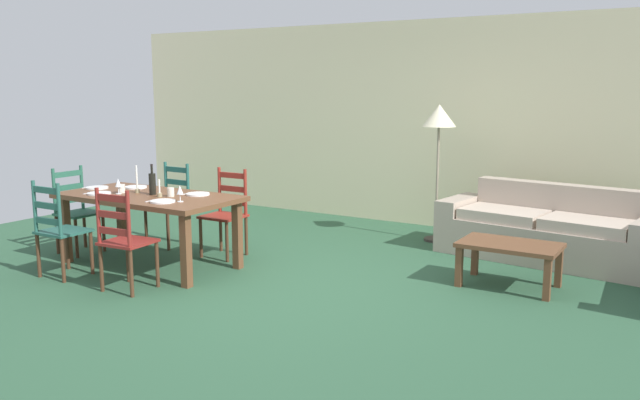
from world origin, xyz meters
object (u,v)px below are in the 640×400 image
(dining_chair_head_west, at_px, (76,210))
(wine_bottle, at_px, (152,183))
(dining_chair_far_left, at_px, (170,205))
(wine_glass_near_right, at_px, (180,190))
(coffee_table, at_px, (510,250))
(dining_chair_near_left, at_px, (59,229))
(coffee_cup_primary, at_px, (171,192))
(couch, at_px, (548,233))
(dining_table, at_px, (149,203))
(standing_lamp, at_px, (439,124))
(dining_chair_near_right, at_px, (124,240))
(coffee_cup_secondary, at_px, (122,189))
(dining_chair_far_right, at_px, (226,213))
(wine_glass_near_left, at_px, (118,183))

(dining_chair_head_west, height_order, wine_bottle, wine_bottle)
(dining_chair_far_left, bearing_deg, wine_glass_near_right, -41.63)
(wine_glass_near_right, xyz_separation_m, coffee_table, (2.82, 1.35, -0.51))
(dining_chair_head_west, xyz_separation_m, coffee_table, (4.52, 1.22, -0.12))
(dining_chair_far_left, xyz_separation_m, wine_bottle, (0.51, -0.76, 0.39))
(dining_chair_near_left, distance_m, coffee_cup_primary, 1.12)
(couch, bearing_deg, dining_table, -145.26)
(standing_lamp, bearing_deg, dining_chair_near_right, -116.65)
(coffee_cup_secondary, bearing_deg, dining_chair_far_right, 47.56)
(dining_table, xyz_separation_m, coffee_table, (3.40, 1.20, -0.31))
(coffee_cup_primary, bearing_deg, dining_chair_near_right, -78.22)
(wine_bottle, distance_m, coffee_cup_primary, 0.26)
(dining_chair_head_west, relative_size, coffee_cup_secondary, 10.67)
(dining_table, height_order, dining_chair_far_right, dining_chair_far_right)
(wine_glass_near_left, xyz_separation_m, coffee_cup_primary, (0.58, 0.16, -0.07))
(dining_chair_near_left, xyz_separation_m, wine_glass_near_left, (0.14, 0.64, 0.38))
(wine_glass_near_left, bearing_deg, coffee_table, 19.79)
(dining_table, relative_size, couch, 0.80)
(dining_table, bearing_deg, coffee_cup_primary, 6.82)
(wine_glass_near_right, distance_m, coffee_cup_primary, 0.35)
(coffee_cup_secondary, relative_size, couch, 0.04)
(dining_chair_head_west, bearing_deg, dining_chair_far_right, 26.35)
(wine_glass_near_right, xyz_separation_m, standing_lamp, (1.55, 2.75, 0.55))
(dining_chair_head_west, bearing_deg, standing_lamp, 38.95)
(coffee_table, xyz_separation_m, standing_lamp, (-1.28, 1.40, 1.06))
(dining_chair_far_right, xyz_separation_m, coffee_table, (2.99, 0.46, -0.12))
(dining_chair_near_left, xyz_separation_m, wine_glass_near_right, (1.02, 0.62, 0.38))
(dining_table, height_order, dining_chair_far_left, dining_chair_far_left)
(dining_chair_near_right, xyz_separation_m, coffee_cup_primary, (-0.16, 0.78, 0.32))
(dining_chair_far_right, xyz_separation_m, coffee_cup_primary, (-0.13, -0.70, 0.32))
(coffee_cup_primary, bearing_deg, coffee_cup_secondary, -170.81)
(dining_chair_head_west, distance_m, wine_bottle, 1.22)
(dining_table, bearing_deg, wine_glass_near_left, -156.43)
(dining_chair_far_right, relative_size, standing_lamp, 0.59)
(coffee_cup_secondary, bearing_deg, wine_bottle, 14.38)
(dining_chair_far_right, xyz_separation_m, coffee_cup_secondary, (-0.73, -0.80, 0.32))
(dining_chair_head_west, bearing_deg, coffee_table, 15.14)
(dining_chair_near_left, relative_size, dining_chair_head_west, 1.00)
(wine_bottle, relative_size, coffee_cup_secondary, 3.51)
(dining_table, distance_m, dining_chair_near_left, 0.90)
(wine_glass_near_left, xyz_separation_m, standing_lamp, (2.42, 2.73, 0.55))
(standing_lamp, bearing_deg, dining_chair_far_left, -145.16)
(dining_chair_near_left, xyz_separation_m, coffee_cup_secondary, (0.12, 0.70, 0.32))
(dining_table, bearing_deg, dining_chair_far_left, 120.95)
(dining_table, xyz_separation_m, dining_chair_head_west, (-1.12, -0.02, -0.19))
(dining_chair_head_west, relative_size, couch, 0.41)
(coffee_table, bearing_deg, coffee_cup_secondary, -161.23)
(dining_chair_head_west, height_order, coffee_cup_secondary, dining_chair_head_west)
(coffee_cup_secondary, bearing_deg, dining_chair_far_left, 100.29)
(wine_glass_near_right, bearing_deg, dining_chair_near_left, -148.47)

